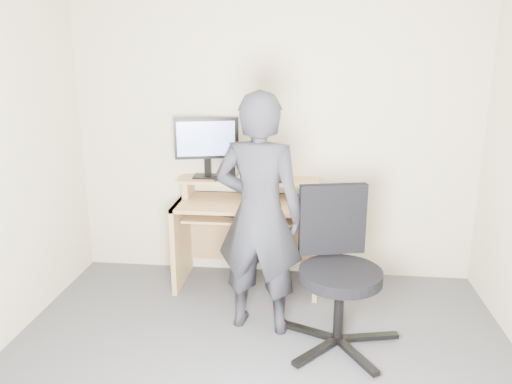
% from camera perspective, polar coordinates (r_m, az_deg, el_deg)
% --- Properties ---
extents(back_wall, '(3.50, 0.02, 2.50)m').
position_cam_1_polar(back_wall, '(4.35, 2.11, 6.26)').
color(back_wall, beige).
rests_on(back_wall, ground).
extents(desk, '(1.20, 0.60, 0.91)m').
position_cam_1_polar(desk, '(4.33, -0.84, -3.39)').
color(desk, tan).
rests_on(desk, ground).
extents(monitor, '(0.54, 0.17, 0.52)m').
position_cam_1_polar(monitor, '(4.29, -5.66, 5.69)').
color(monitor, black).
rests_on(monitor, desk).
extents(external_drive, '(0.08, 0.13, 0.20)m').
position_cam_1_polar(external_drive, '(4.32, -2.93, 2.95)').
color(external_drive, black).
rests_on(external_drive, desk).
extents(travel_mug, '(0.09, 0.09, 0.16)m').
position_cam_1_polar(travel_mug, '(4.26, 0.05, 2.51)').
color(travel_mug, silver).
rests_on(travel_mug, desk).
extents(smartphone, '(0.11, 0.15, 0.01)m').
position_cam_1_polar(smartphone, '(4.21, 2.45, 1.29)').
color(smartphone, black).
rests_on(smartphone, desk).
extents(charger, '(0.06, 0.05, 0.03)m').
position_cam_1_polar(charger, '(4.24, -4.52, 1.54)').
color(charger, black).
rests_on(charger, desk).
extents(headphones, '(0.19, 0.19, 0.06)m').
position_cam_1_polar(headphones, '(4.38, -2.73, 1.90)').
color(headphones, silver).
rests_on(headphones, desk).
extents(keyboard, '(0.49, 0.31, 0.03)m').
position_cam_1_polar(keyboard, '(4.13, -0.75, -2.61)').
color(keyboard, black).
rests_on(keyboard, desk).
extents(mouse, '(0.10, 0.06, 0.04)m').
position_cam_1_polar(mouse, '(4.07, 2.20, -1.37)').
color(mouse, black).
rests_on(mouse, desk).
extents(office_chair, '(0.84, 0.83, 1.06)m').
position_cam_1_polar(office_chair, '(3.47, 9.27, -7.98)').
color(office_chair, black).
rests_on(office_chair, ground).
extents(person, '(0.69, 0.52, 1.73)m').
position_cam_1_polar(person, '(3.49, 0.37, -2.64)').
color(person, black).
rests_on(person, ground).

